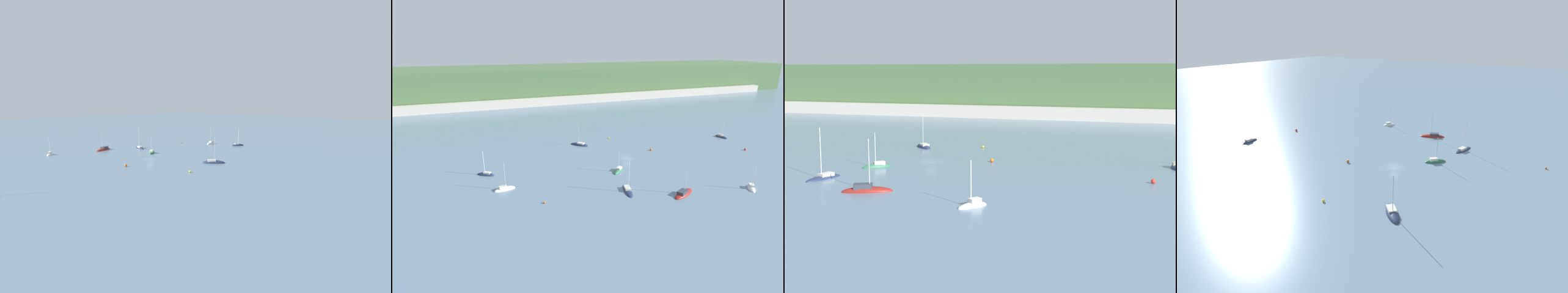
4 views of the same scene
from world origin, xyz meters
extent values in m
plane|color=slate|center=(0.00, 0.00, 0.00)|extent=(600.00, 600.00, 0.00)
ellipsoid|color=#232D4C|center=(-48.55, 2.56, 0.00)|extent=(5.85, 4.41, 1.81)
cube|color=beige|center=(-48.15, 2.32, 0.79)|extent=(2.40, 2.07, 0.58)
cylinder|color=silver|center=(-48.80, 2.71, 4.20)|extent=(0.14, 0.14, 7.40)
ellipsoid|color=#232D4C|center=(-12.04, -23.30, 0.00)|extent=(4.17, 8.43, 1.18)
cube|color=beige|center=(-11.88, -22.67, 0.67)|extent=(2.23, 3.22, 0.69)
cylinder|color=silver|center=(-12.14, -23.69, 5.03)|extent=(0.14, 0.14, 9.41)
ellipsoid|color=silver|center=(21.58, -34.59, 0.00)|extent=(4.42, 5.25, 1.41)
cube|color=silver|center=(21.82, -34.25, 0.83)|extent=(2.09, 2.24, 0.89)
cylinder|color=silver|center=(21.44, -34.80, 3.74)|extent=(0.14, 0.14, 6.70)
ellipsoid|color=maroon|center=(1.38, -30.42, 0.00)|extent=(8.89, 6.07, 1.74)
cube|color=#333842|center=(0.76, -30.71, 0.92)|extent=(3.59, 3.00, 0.89)
cylinder|color=silver|center=(1.77, -30.23, 4.73)|extent=(0.14, 0.14, 8.50)
ellipsoid|color=white|center=(-44.16, -10.20, 0.00)|extent=(6.22, 2.73, 1.96)
cube|color=beige|center=(-44.63, -10.28, 0.92)|extent=(2.34, 1.57, 0.77)
cylinder|color=#B2B2B7|center=(-43.86, -10.14, 4.46)|extent=(0.14, 0.14, 7.84)
ellipsoid|color=#232D4C|center=(-10.95, 20.48, 0.00)|extent=(7.21, 7.37, 1.90)
cube|color=beige|center=(-10.52, 20.03, 0.82)|extent=(3.21, 3.24, 0.59)
cylinder|color=#B2B2B7|center=(-11.22, 20.76, 4.75)|extent=(0.14, 0.14, 8.45)
ellipsoid|color=#2D6647|center=(-8.17, -9.63, 0.00)|extent=(5.88, 5.60, 1.79)
cube|color=silver|center=(-7.80, -9.29, 0.89)|extent=(2.54, 2.48, 0.79)
cylinder|color=silver|center=(-8.40, -9.84, 3.97)|extent=(0.14, 0.14, 6.95)
sphere|color=orange|center=(12.78, 4.38, 0.41)|extent=(0.83, 0.83, 0.83)
sphere|color=orange|center=(-35.45, -21.71, 0.28)|extent=(0.56, 0.56, 0.56)
sphere|color=yellow|center=(4.15, 24.60, 0.31)|extent=(0.61, 0.61, 0.61)
camera|label=1|loc=(64.67, 86.23, 20.82)|focal=28.00mm
camera|label=2|loc=(-50.03, -91.18, 39.05)|focal=28.00mm
camera|label=3|loc=(47.46, -109.68, 20.43)|focal=50.00mm
camera|label=4|loc=(-36.96, 67.95, 35.30)|focal=28.00mm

